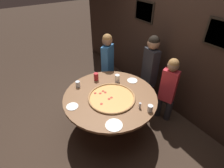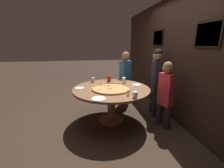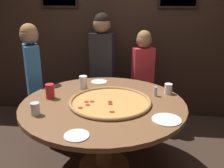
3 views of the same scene
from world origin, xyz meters
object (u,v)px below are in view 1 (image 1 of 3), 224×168
condiment_shaker (140,105)px  white_plate_right_side (132,81)px  dining_table (110,102)px  giant_pizza (112,97)px  diner_far_left (108,62)px  diner_far_right (168,87)px  white_plate_far_back (72,106)px  white_plate_near_front (114,125)px  diner_centre_back (150,68)px  drink_cup_near_right (78,84)px  drink_cup_near_left (150,108)px  drink_cup_by_shaker (96,77)px  drink_cup_far_right (117,78)px

condiment_shaker → white_plate_right_side: bearing=149.7°
dining_table → giant_pizza: bearing=-12.2°
white_plate_right_side → giant_pizza: bearing=-71.1°
diner_far_left → diner_far_right: diner_far_left is taller
white_plate_far_back → diner_far_right: 1.70m
white_plate_far_back → giant_pizza: bearing=74.9°
giant_pizza → diner_far_right: diner_far_right is taller
white_plate_near_front → diner_far_right: size_ratio=0.18×
white_plate_right_side → diner_far_right: bearing=38.4°
diner_far_left → white_plate_near_front: bearing=-150.0°
white_plate_right_side → white_plate_near_front: bearing=-51.8°
diner_centre_back → white_plate_far_back: bearing=101.3°
drink_cup_near_right → white_plate_right_side: (0.39, 0.92, -0.05)m
drink_cup_near_left → diner_far_right: diner_far_right is taller
dining_table → diner_far_left: 1.08m
drink_cup_near_left → diner_far_left: diner_far_left is taller
drink_cup_near_right → diner_far_left: bearing=114.0°
drink_cup_by_shaker → white_plate_near_front: 1.15m
condiment_shaker → drink_cup_near_left: bearing=31.0°
drink_cup_far_right → drink_cup_by_shaker: bearing=-132.3°
giant_pizza → drink_cup_near_left: (0.57, 0.31, 0.04)m
diner_far_right → giant_pizza: bearing=52.3°
drink_cup_near_right → diner_centre_back: 1.43m
giant_pizza → drink_cup_far_right: 0.48m
white_plate_right_side → diner_far_left: diner_far_left is taller
giant_pizza → diner_centre_back: diner_centre_back is taller
drink_cup_far_right → giant_pizza: bearing=-46.0°
drink_cup_far_right → diner_far_right: (0.64, 0.66, -0.08)m
dining_table → diner_far_right: size_ratio=1.20×
white_plate_far_back → diner_far_right: diner_far_right is taller
diner_centre_back → drink_cup_far_right: bearing=91.2°
drink_cup_far_right → white_plate_near_front: bearing=-37.5°
drink_cup_by_shaker → drink_cup_near_right: size_ratio=1.33×
drink_cup_by_shaker → drink_cup_far_right: (0.27, 0.29, 0.00)m
drink_cup_near_left → diner_far_right: 0.75m
white_plate_far_back → drink_cup_near_right: bearing=145.3°
condiment_shaker → diner_far_left: 1.45m
drink_cup_by_shaker → drink_cup_far_right: 0.40m
drink_cup_near_right → white_plate_near_front: 1.10m
diner_far_left → diner_far_right: (1.29, 0.46, -0.06)m
giant_pizza → drink_cup_by_shaker: (-0.60, 0.05, 0.06)m
drink_cup_near_right → drink_cup_near_left: 1.32m
drink_cup_near_left → white_plate_right_side: 0.83m
white_plate_right_side → diner_far_right: size_ratio=0.15×
drink_cup_near_left → white_plate_far_back: (-0.73, -0.93, -0.05)m
dining_table → condiment_shaker: (0.50, 0.21, 0.18)m
giant_pizza → diner_far_left: bearing=150.8°
drink_cup_near_left → white_plate_near_front: bearing=-96.4°
drink_cup_far_right → white_plate_right_side: 0.29m
drink_cup_by_shaker → white_plate_right_side: bearing=54.2°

